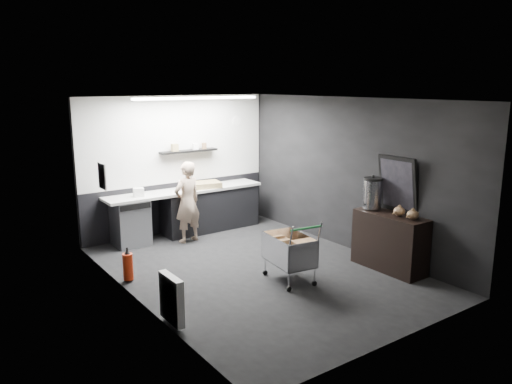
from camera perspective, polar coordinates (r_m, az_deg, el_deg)
floor at (r=8.09m, az=0.18°, el=-8.93°), size 5.50×5.50×0.00m
ceiling at (r=7.54m, az=0.20°, el=10.57°), size 5.50×5.50×0.00m
wall_back at (r=10.03m, az=-9.01°, el=3.12°), size 5.50×0.00×5.50m
wall_front at (r=5.76m, az=16.37°, el=-4.16°), size 5.50×0.00×5.50m
wall_left at (r=6.76m, az=-13.73°, el=-1.57°), size 0.00×5.50×5.50m
wall_right at (r=8.99m, az=10.62°, el=1.99°), size 0.00×5.50×5.50m
kitchen_wall_panel at (r=9.94m, az=-9.06°, el=5.95°), size 3.95×0.02×1.70m
dado_panel at (r=10.18m, az=-8.80°, el=-1.63°), size 3.95×0.02×1.00m
floating_shelf at (r=9.96m, az=-7.70°, el=4.67°), size 1.20×0.22×0.04m
wall_clock at (r=10.60m, az=-2.24°, el=8.11°), size 0.20×0.03×0.20m
poster at (r=7.93m, az=-17.19°, el=1.74°), size 0.02×0.30×0.40m
poster_red_band at (r=7.92m, az=-17.19°, el=2.24°), size 0.02×0.22×0.10m
radiator at (r=6.32m, az=-9.63°, el=-11.97°), size 0.10×0.50×0.60m
ceiling_strip at (r=9.10m, az=-6.72°, el=10.61°), size 2.40×0.20×0.04m
prep_counter at (r=9.98m, az=-7.29°, el=-2.11°), size 3.20×0.61×0.90m
person at (r=9.37m, az=-7.86°, el=-1.16°), size 0.61×0.46×1.53m
shopping_cart at (r=7.56m, az=3.81°, el=-6.83°), size 0.63×0.94×0.96m
sideboard at (r=8.26m, az=14.95°, el=-4.66°), size 0.52×1.21×1.82m
fire_extinguisher at (r=7.83m, az=-14.43°, el=-8.16°), size 0.15×0.15×0.50m
cardboard_box at (r=9.96m, az=-5.74°, el=0.84°), size 0.62×0.52×0.11m
pink_tub at (r=9.78m, az=-8.33°, el=0.77°), size 0.18×0.18×0.18m
white_container at (r=9.36m, az=-13.27°, el=-0.03°), size 0.20×0.17×0.16m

